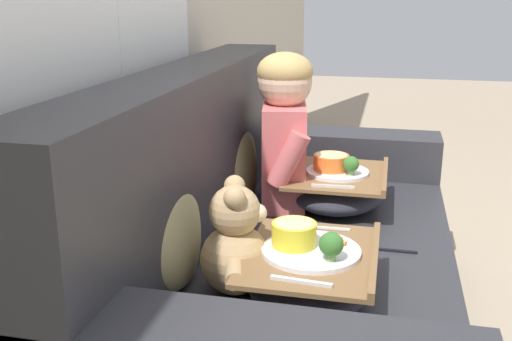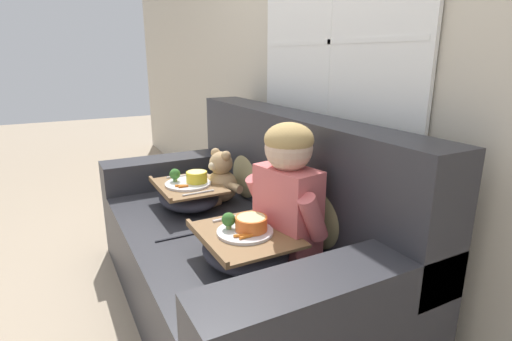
% 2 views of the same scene
% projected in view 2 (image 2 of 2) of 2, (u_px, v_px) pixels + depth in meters
% --- Properties ---
extents(ground_plane, '(14.00, 14.00, 0.00)m').
position_uv_depth(ground_plane, '(231.00, 303.00, 2.08)').
color(ground_plane, tan).
extents(wall_back_with_window, '(8.00, 0.08, 2.60)m').
position_uv_depth(wall_back_with_window, '(337.00, 43.00, 1.99)').
color(wall_back_with_window, beige).
rests_on(wall_back_with_window, ground_plane).
extents(couch, '(1.84, 0.95, 0.96)m').
position_uv_depth(couch, '(243.00, 241.00, 2.02)').
color(couch, '#2D2D33').
rests_on(couch, ground_plane).
extents(throw_pillow_behind_child, '(0.38, 0.18, 0.39)m').
position_uv_depth(throw_pillow_behind_child, '(322.00, 205.00, 1.74)').
color(throw_pillow_behind_child, '#898456').
rests_on(throw_pillow_behind_child, couch).
extents(throw_pillow_behind_teddy, '(0.36, 0.17, 0.37)m').
position_uv_depth(throw_pillow_behind_teddy, '(249.00, 167.00, 2.33)').
color(throw_pillow_behind_teddy, tan).
rests_on(throw_pillow_behind_teddy, couch).
extents(child_figure, '(0.41, 0.22, 0.56)m').
position_uv_depth(child_figure, '(288.00, 184.00, 1.62)').
color(child_figure, '#DB6666').
rests_on(child_figure, couch).
extents(teddy_bear, '(0.33, 0.24, 0.31)m').
position_uv_depth(teddy_bear, '(221.00, 180.00, 2.27)').
color(teddy_bear, tan).
rests_on(teddy_bear, couch).
extents(lap_tray_child, '(0.42, 0.35, 0.21)m').
position_uv_depth(lap_tray_child, '(245.00, 246.00, 1.60)').
color(lap_tray_child, '#2D2D38').
rests_on(lap_tray_child, child_figure).
extents(lap_tray_teddy, '(0.42, 0.33, 0.21)m').
position_uv_depth(lap_tray_teddy, '(189.00, 194.00, 2.19)').
color(lap_tray_teddy, '#2D2D38').
rests_on(lap_tray_teddy, teddy_bear).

